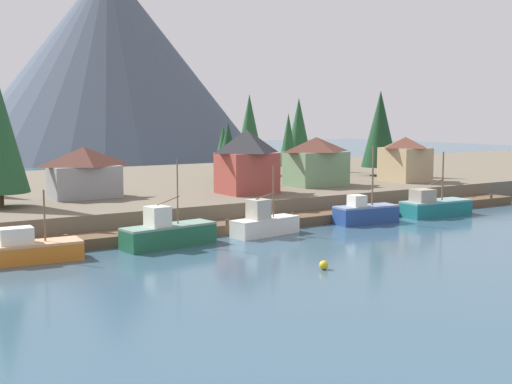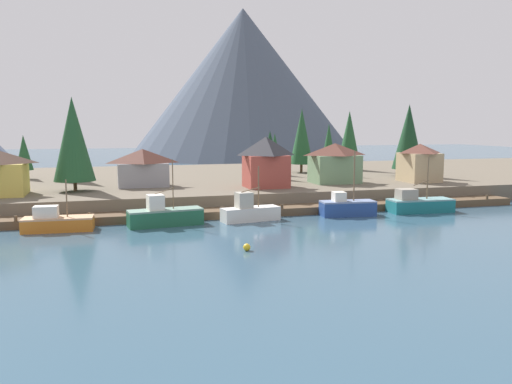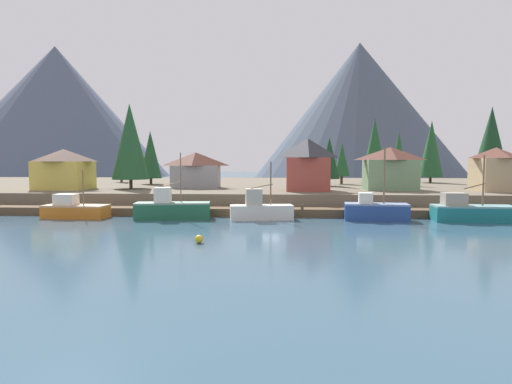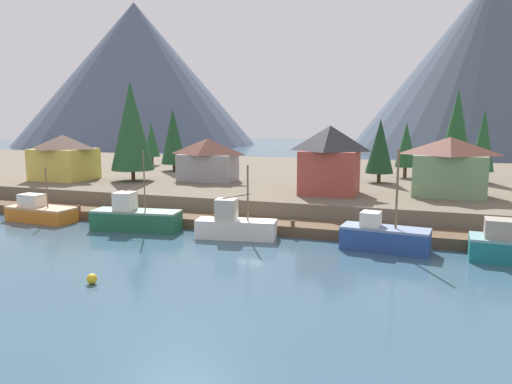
{
  "view_description": "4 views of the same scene",
  "coord_description": "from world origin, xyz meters",
  "px_view_note": "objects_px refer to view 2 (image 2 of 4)",
  "views": [
    {
      "loc": [
        -36.59,
        -55.89,
        11.62
      ],
      "look_at": [
        1.39,
        3.32,
        3.65
      ],
      "focal_mm": 46.66,
      "sensor_mm": 36.0,
      "label": 1
    },
    {
      "loc": [
        -17.69,
        -62.92,
        11.77
      ],
      "look_at": [
        1.38,
        3.41,
        2.89
      ],
      "focal_mm": 36.25,
      "sensor_mm": 36.0,
      "label": 2
    },
    {
      "loc": [
        1.71,
        -51.83,
        6.87
      ],
      "look_at": [
        -1.76,
        2.44,
        2.93
      ],
      "focal_mm": 30.14,
      "sensor_mm": 36.0,
      "label": 3
    },
    {
      "loc": [
        15.22,
        -42.55,
        10.91
      ],
      "look_at": [
        -0.11,
        1.64,
        3.83
      ],
      "focal_mm": 34.13,
      "sensor_mm": 36.0,
      "label": 4
    }
  ],
  "objects_px": {
    "conifer_far_left": "(349,138)",
    "channel_buoy": "(247,247)",
    "conifer_mid_right": "(302,136)",
    "house_green": "(335,163)",
    "conifer_back_right": "(73,148)",
    "fishing_boat_teal": "(419,204)",
    "conifer_far_right": "(329,145)",
    "conifer_near_left": "(270,151)",
    "house_red": "(266,161)",
    "conifer_centre": "(408,137)",
    "conifer_mid_left": "(73,139)",
    "fishing_boat_white": "(249,211)",
    "fishing_boat_blue": "(347,207)",
    "house_grey": "(143,167)",
    "conifer_back_left": "(24,153)",
    "conifer_near_right": "(275,150)",
    "house_tan": "(419,162)",
    "fishing_boat_orange": "(57,222)",
    "fishing_boat_green": "(164,215)"
  },
  "relations": [
    {
      "from": "house_grey",
      "to": "house_red",
      "type": "bearing_deg",
      "value": -18.9
    },
    {
      "from": "house_grey",
      "to": "conifer_back_left",
      "type": "distance_m",
      "value": 25.94
    },
    {
      "from": "fishing_boat_blue",
      "to": "conifer_back_left",
      "type": "bearing_deg",
      "value": 145.95
    },
    {
      "from": "fishing_boat_blue",
      "to": "house_grey",
      "type": "relative_size",
      "value": 1.08
    },
    {
      "from": "fishing_boat_orange",
      "to": "conifer_near_right",
      "type": "relative_size",
      "value": 0.99
    },
    {
      "from": "conifer_back_left",
      "to": "fishing_boat_teal",
      "type": "bearing_deg",
      "value": -33.89
    },
    {
      "from": "fishing_boat_green",
      "to": "house_tan",
      "type": "height_order",
      "value": "house_tan"
    },
    {
      "from": "fishing_boat_teal",
      "to": "conifer_far_right",
      "type": "xyz_separation_m",
      "value": [
        -0.7,
        28.74,
        6.98
      ]
    },
    {
      "from": "fishing_boat_teal",
      "to": "conifer_back_right",
      "type": "height_order",
      "value": "conifer_back_right"
    },
    {
      "from": "house_grey",
      "to": "channel_buoy",
      "type": "height_order",
      "value": "house_grey"
    },
    {
      "from": "conifer_far_right",
      "to": "fishing_boat_white",
      "type": "bearing_deg",
      "value": -129.09
    },
    {
      "from": "house_green",
      "to": "house_grey",
      "type": "bearing_deg",
      "value": 173.68
    },
    {
      "from": "conifer_far_left",
      "to": "channel_buoy",
      "type": "distance_m",
      "value": 64.85
    },
    {
      "from": "fishing_boat_white",
      "to": "conifer_centre",
      "type": "relative_size",
      "value": 0.58
    },
    {
      "from": "house_green",
      "to": "conifer_mid_left",
      "type": "distance_m",
      "value": 40.26
    },
    {
      "from": "house_red",
      "to": "conifer_far_right",
      "type": "height_order",
      "value": "conifer_far_right"
    },
    {
      "from": "conifer_far_right",
      "to": "house_grey",
      "type": "bearing_deg",
      "value": -164.93
    },
    {
      "from": "fishing_boat_blue",
      "to": "fishing_boat_green",
      "type": "bearing_deg",
      "value": -173.67
    },
    {
      "from": "conifer_back_right",
      "to": "conifer_far_left",
      "type": "relative_size",
      "value": 0.81
    },
    {
      "from": "house_tan",
      "to": "conifer_near_left",
      "type": "relative_size",
      "value": 0.75
    },
    {
      "from": "conifer_centre",
      "to": "conifer_far_left",
      "type": "distance_m",
      "value": 15.94
    },
    {
      "from": "fishing_boat_white",
      "to": "fishing_boat_blue",
      "type": "height_order",
      "value": "fishing_boat_blue"
    },
    {
      "from": "conifer_near_right",
      "to": "conifer_back_left",
      "type": "height_order",
      "value": "conifer_near_right"
    },
    {
      "from": "house_green",
      "to": "conifer_centre",
      "type": "bearing_deg",
      "value": 20.89
    },
    {
      "from": "conifer_near_left",
      "to": "house_red",
      "type": "bearing_deg",
      "value": -110.24
    },
    {
      "from": "fishing_boat_orange",
      "to": "conifer_centre",
      "type": "height_order",
      "value": "conifer_centre"
    },
    {
      "from": "conifer_back_right",
      "to": "conifer_far_right",
      "type": "height_order",
      "value": "conifer_back_right"
    },
    {
      "from": "house_grey",
      "to": "conifer_back_left",
      "type": "bearing_deg",
      "value": 137.68
    },
    {
      "from": "house_grey",
      "to": "house_tan",
      "type": "height_order",
      "value": "house_tan"
    },
    {
      "from": "fishing_boat_orange",
      "to": "conifer_mid_left",
      "type": "bearing_deg",
      "value": 89.35
    },
    {
      "from": "house_green",
      "to": "conifer_near_right",
      "type": "xyz_separation_m",
      "value": [
        -5.11,
        15.86,
        1.39
      ]
    },
    {
      "from": "house_green",
      "to": "conifer_back_right",
      "type": "height_order",
      "value": "conifer_back_right"
    },
    {
      "from": "house_tan",
      "to": "conifer_near_right",
      "type": "bearing_deg",
      "value": 137.5
    },
    {
      "from": "conifer_back_right",
      "to": "conifer_far_right",
      "type": "relative_size",
      "value": 1.03
    },
    {
      "from": "fishing_boat_orange",
      "to": "house_grey",
      "type": "height_order",
      "value": "house_grey"
    },
    {
      "from": "fishing_boat_blue",
      "to": "conifer_far_left",
      "type": "xyz_separation_m",
      "value": [
        18.78,
        37.93,
        8.13
      ]
    },
    {
      "from": "fishing_boat_orange",
      "to": "conifer_far_right",
      "type": "relative_size",
      "value": 0.8
    },
    {
      "from": "fishing_boat_blue",
      "to": "conifer_mid_left",
      "type": "height_order",
      "value": "conifer_mid_left"
    },
    {
      "from": "conifer_mid_left",
      "to": "conifer_mid_right",
      "type": "height_order",
      "value": "conifer_mid_left"
    },
    {
      "from": "house_red",
      "to": "conifer_mid_left",
      "type": "bearing_deg",
      "value": 173.94
    },
    {
      "from": "fishing_boat_white",
      "to": "conifer_near_right",
      "type": "distance_m",
      "value": 35.14
    },
    {
      "from": "conifer_mid_left",
      "to": "fishing_boat_blue",
      "type": "bearing_deg",
      "value": -24.86
    },
    {
      "from": "conifer_mid_right",
      "to": "conifer_far_left",
      "type": "height_order",
      "value": "conifer_mid_right"
    },
    {
      "from": "house_grey",
      "to": "conifer_far_left",
      "type": "relative_size",
      "value": 0.64
    },
    {
      "from": "conifer_near_left",
      "to": "conifer_mid_right",
      "type": "height_order",
      "value": "conifer_mid_right"
    },
    {
      "from": "conifer_back_left",
      "to": "conifer_back_right",
      "type": "bearing_deg",
      "value": -41.0
    },
    {
      "from": "house_red",
      "to": "conifer_mid_left",
      "type": "relative_size",
      "value": 0.58
    },
    {
      "from": "house_grey",
      "to": "fishing_boat_blue",
      "type": "bearing_deg",
      "value": -37.63
    },
    {
      "from": "conifer_far_right",
      "to": "fishing_boat_blue",
      "type": "bearing_deg",
      "value": -109.23
    },
    {
      "from": "fishing_boat_orange",
      "to": "conifer_back_right",
      "type": "xyz_separation_m",
      "value": [
        0.29,
        29.26,
        7.06
      ]
    }
  ]
}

